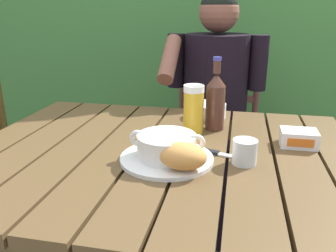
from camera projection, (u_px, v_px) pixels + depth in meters
dining_table at (161, 177)px, 1.10m from camera, size 1.22×0.95×0.75m
hedge_backdrop at (227, 5)px, 2.45m from camera, size 3.27×0.99×2.52m
chair_near_diner at (215, 131)px, 1.97m from camera, size 0.47×0.43×1.02m
person_eating at (214, 99)px, 1.71m from camera, size 0.48×0.47×1.26m
serving_plate at (167, 158)px, 0.99m from camera, size 0.27×0.27×0.01m
soup_bowl at (167, 145)px, 0.98m from camera, size 0.22×0.17×0.07m
bread_roll at (183, 156)px, 0.90m from camera, size 0.13×0.10×0.07m
beer_glass at (193, 109)px, 1.19m from camera, size 0.07×0.07×0.17m
beer_bottle at (215, 100)px, 1.22m from camera, size 0.07×0.07×0.26m
water_glass_small at (245, 152)px, 0.96m from camera, size 0.07×0.07×0.07m
butter_tub at (299, 138)px, 1.09m from camera, size 0.11×0.09×0.05m
table_knife at (218, 153)px, 1.03m from camera, size 0.16×0.06×0.01m
diner_bowl at (209, 110)px, 1.38m from camera, size 0.14×0.14×0.06m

